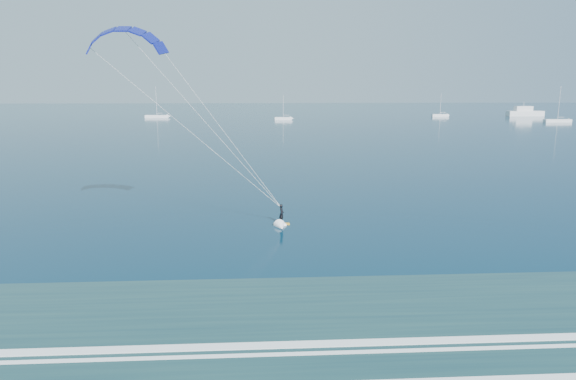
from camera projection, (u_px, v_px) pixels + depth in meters
The scene contains 6 objects.
kitesurfer_rig at pixel (206, 123), 45.32m from camera, with size 18.60×5.65×19.03m.
motor_yacht at pixel (525, 112), 242.09m from camera, with size 16.76×4.47×6.69m.
sailboat_1 at pixel (157, 116), 228.79m from camera, with size 10.38×2.40×13.77m.
sailboat_2 at pixel (283, 118), 212.33m from camera, with size 7.07×2.40×10.03m.
sailboat_3 at pixel (440, 115), 237.32m from camera, with size 7.63×2.40×10.56m.
sailboat_4 at pixel (557, 121), 197.98m from camera, with size 10.36×2.40×13.81m.
Camera 1 is at (-0.89, -14.56, 12.89)m, focal length 32.00 mm.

